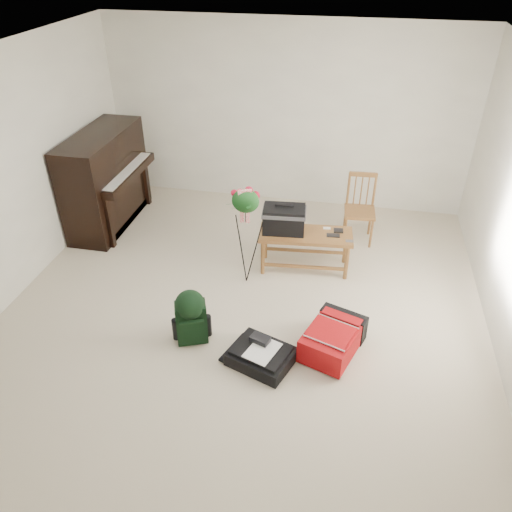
% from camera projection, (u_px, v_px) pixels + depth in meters
% --- Properties ---
extents(floor, '(5.00, 5.50, 0.01)m').
position_uv_depth(floor, '(241.00, 316.00, 5.23)').
color(floor, '#BEAF99').
rests_on(floor, ground).
extents(ceiling, '(5.00, 5.50, 0.01)m').
position_uv_depth(ceiling, '(236.00, 68.00, 3.84)').
color(ceiling, white).
rests_on(ceiling, wall_back).
extents(wall_back, '(5.00, 0.04, 2.50)m').
position_uv_depth(wall_back, '(286.00, 116.00, 6.78)').
color(wall_back, beige).
rests_on(wall_back, floor).
extents(piano, '(0.71, 1.50, 1.25)m').
position_uv_depth(piano, '(107.00, 182.00, 6.57)').
color(piano, black).
rests_on(piano, floor).
extents(bench, '(1.10, 0.52, 0.82)m').
position_uv_depth(bench, '(291.00, 223.00, 5.70)').
color(bench, brown).
rests_on(bench, floor).
extents(dining_chair, '(0.40, 0.40, 0.87)m').
position_uv_depth(dining_chair, '(360.00, 209.00, 6.29)').
color(dining_chair, brown).
rests_on(dining_chair, floor).
extents(red_suitcase, '(0.63, 0.78, 0.28)m').
position_uv_depth(red_suitcase, '(333.00, 336.00, 4.76)').
color(red_suitcase, '#B40719').
rests_on(red_suitcase, floor).
extents(black_duffel, '(0.68, 0.61, 0.23)m').
position_uv_depth(black_duffel, '(261.00, 355.00, 4.64)').
color(black_duffel, black).
rests_on(black_duffel, floor).
extents(green_backpack, '(0.34, 0.32, 0.58)m').
position_uv_depth(green_backpack, '(191.00, 315.00, 4.76)').
color(green_backpack, black).
rests_on(green_backpack, floor).
extents(flower_stand, '(0.47, 0.47, 1.20)m').
position_uv_depth(flower_stand, '(246.00, 238.00, 5.42)').
color(flower_stand, black).
rests_on(flower_stand, floor).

